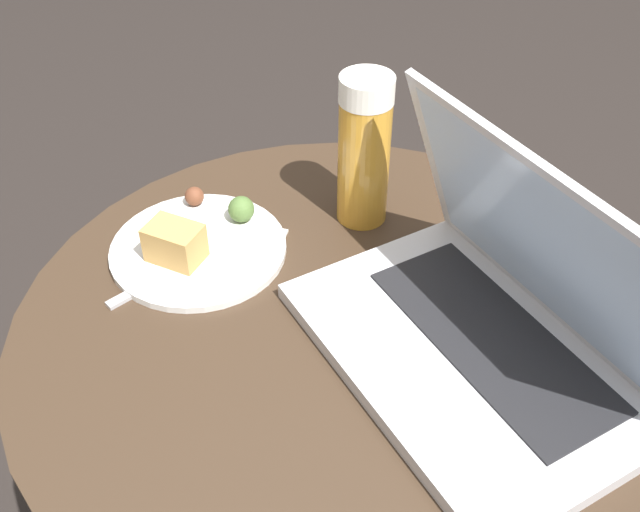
# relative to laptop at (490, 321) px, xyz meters

# --- Properties ---
(table) EXTENTS (0.71, 0.71, 0.57)m
(table) POSITION_rel_laptop_xyz_m (-0.14, -0.07, -0.22)
(table) COLOR #515156
(table) RESTS_ON ground_plane
(napkin) EXTENTS (0.21, 0.19, 0.00)m
(napkin) POSITION_rel_laptop_xyz_m (-0.34, -0.10, -0.05)
(napkin) COLOR silver
(napkin) RESTS_ON table
(laptop) EXTENTS (0.41, 0.32, 0.24)m
(laptop) POSITION_rel_laptop_xyz_m (0.00, 0.00, 0.00)
(laptop) COLOR silver
(laptop) RESTS_ON table
(beer_glass) EXTENTS (0.06, 0.06, 0.19)m
(beer_glass) POSITION_rel_laptop_xyz_m (-0.25, 0.08, 0.05)
(beer_glass) COLOR gold
(beer_glass) RESTS_ON table
(snack_plate) EXTENTS (0.21, 0.21, 0.05)m
(snack_plate) POSITION_rel_laptop_xyz_m (-0.34, -0.11, -0.04)
(snack_plate) COLOR silver
(snack_plate) RESTS_ON table
(fork) EXTENTS (0.03, 0.18, 0.00)m
(fork) POSITION_rel_laptop_xyz_m (-0.33, -0.14, -0.05)
(fork) COLOR #B2B2B7
(fork) RESTS_ON table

